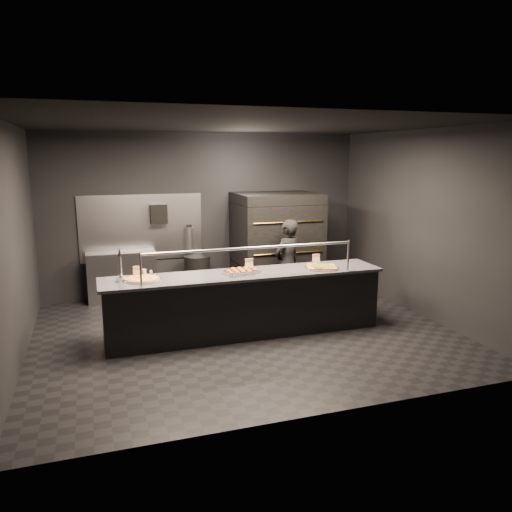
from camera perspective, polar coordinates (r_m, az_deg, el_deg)
name	(u,v)px	position (r m, az deg, el deg)	size (l,w,h in m)	color
room	(242,233)	(7.14, -1.57, 2.63)	(6.04, 6.00, 3.00)	black
service_counter	(245,303)	(7.33, -1.24, -5.42)	(4.10, 0.78, 1.37)	black
pizza_oven	(276,244)	(9.34, 2.33, 1.42)	(1.50, 1.23, 1.91)	black
prep_shelf	(122,277)	(9.28, -15.05, -2.29)	(1.20, 0.35, 0.90)	#99999E
towel_dispenser	(159,214)	(9.23, -11.08, 4.75)	(0.30, 0.20, 0.35)	black
fire_extinguisher	(189,239)	(9.39, -7.65, 1.95)	(0.14, 0.14, 0.51)	#B2B2B7
beer_tap	(120,272)	(6.93, -15.23, -1.74)	(0.12, 0.18, 0.47)	silver
round_pizza	(143,279)	(6.96, -12.82, -2.59)	(0.52, 0.52, 0.03)	silver
slider_tray_a	(239,272)	(7.14, -1.94, -1.88)	(0.47, 0.41, 0.06)	silver
slider_tray_b	(244,270)	(7.26, -1.39, -1.66)	(0.49, 0.42, 0.07)	silver
square_pizza	(322,267)	(7.57, 7.53, -1.26)	(0.53, 0.53, 0.05)	silver
condiment_jar	(146,273)	(7.20, -12.41, -1.87)	(0.14, 0.06, 0.09)	silver
tent_cards	(238,264)	(7.45, -2.11, -0.93)	(2.87, 0.04, 0.15)	white
trash_bin	(197,277)	(9.26, -6.72, -2.38)	(0.47, 0.47, 0.79)	black
worker	(287,264)	(8.50, 3.60, -0.96)	(0.56, 0.37, 1.54)	black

